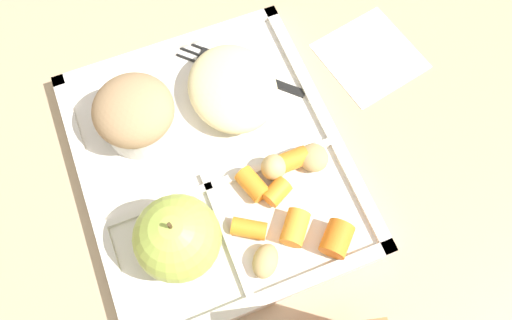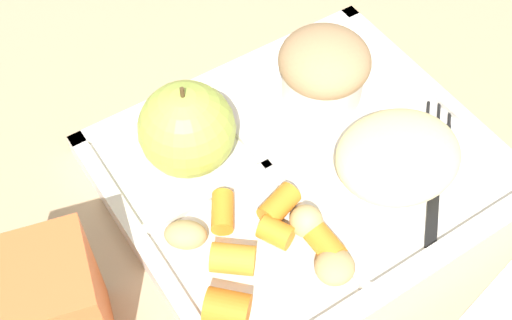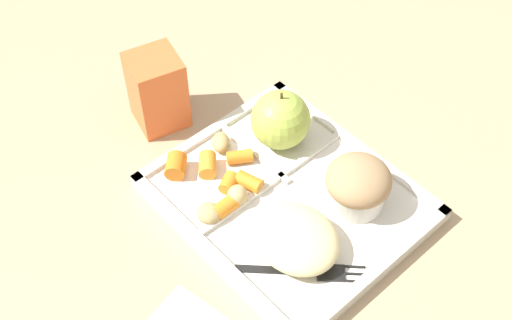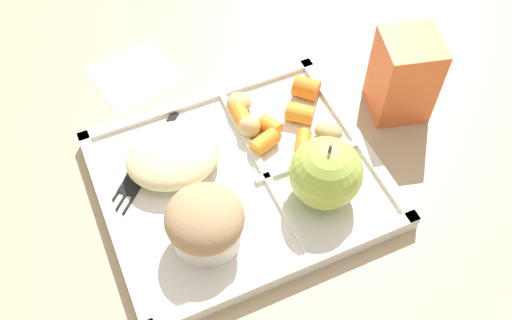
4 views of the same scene
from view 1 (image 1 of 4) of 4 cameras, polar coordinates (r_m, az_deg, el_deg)
The scene contains 18 objects.
ground at distance 0.55m, azimuth -4.80°, elevation -0.64°, with size 6.00×6.00×0.00m, color tan.
lunch_tray at distance 0.54m, azimuth -4.85°, elevation -0.35°, with size 0.32×0.27×0.02m.
green_apple at distance 0.47m, azimuth -8.92°, elevation -8.79°, with size 0.08×0.08×0.09m.
bran_muffin at distance 0.53m, azimuth -13.56°, elevation 5.09°, with size 0.08×0.08×0.07m.
carrot_slice_large at distance 0.52m, azimuth 4.17°, elevation 0.02°, with size 0.02×0.02×0.03m, color orange.
carrot_slice_center at distance 0.51m, azimuth -0.40°, elevation -2.77°, with size 0.02×0.02×0.03m, color orange.
carrot_slice_diagonal at distance 0.50m, azimuth 4.46°, elevation -7.69°, with size 0.02×0.02×0.03m, color orange.
carrot_slice_near_corner at distance 0.51m, azimuth 2.39°, elevation -3.63°, with size 0.02×0.02×0.03m, color orange.
carrot_slice_back at distance 0.50m, azimuth -0.80°, elevation -7.81°, with size 0.02×0.02×0.03m, color orange.
carrot_slice_edge at distance 0.50m, azimuth 9.19°, elevation -8.85°, with size 0.03×0.03×0.03m, color orange.
potato_chunk_wedge at distance 0.49m, azimuth 1.08°, elevation -11.43°, with size 0.03×0.02×0.02m, color tan.
potato_chunk_small at distance 0.52m, azimuth 6.57°, elevation 0.27°, with size 0.03×0.03×0.02m, color tan.
potato_chunk_corner at distance 0.51m, azimuth 2.00°, elevation -0.83°, with size 0.03×0.03×0.03m, color tan.
egg_noodle_pile at distance 0.55m, azimuth -2.69°, elevation 8.19°, with size 0.11×0.10×0.04m, color beige.
meatball_side at distance 0.55m, azimuth -3.57°, elevation 8.76°, with size 0.04×0.04×0.04m, color #755B4C.
meatball_center at distance 0.55m, azimuth -1.72°, elevation 6.76°, with size 0.03×0.03×0.03m, color brown.
plastic_fork at distance 0.58m, azimuth -2.64°, elevation 10.46°, with size 0.12×0.12×0.00m.
paper_napkin at distance 0.63m, azimuth 12.85°, elevation 11.48°, with size 0.10×0.10×0.00m, color white.
Camera 1 is at (-0.20, 0.03, 0.51)m, focal length 35.15 mm.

